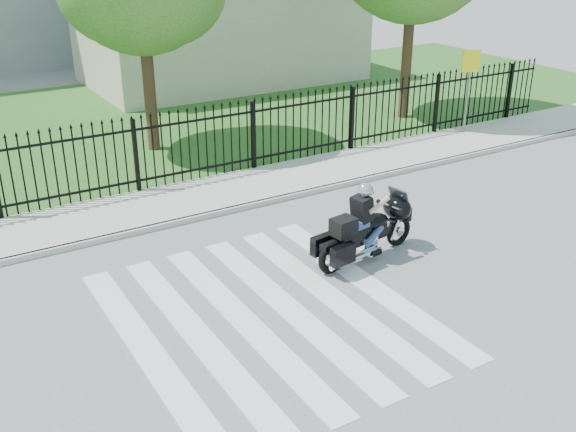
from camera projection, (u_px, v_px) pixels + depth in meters
ground at (267, 315)px, 10.84m from camera, size 120.00×120.00×0.00m
crosswalk at (267, 315)px, 10.83m from camera, size 5.00×5.50×0.01m
sidewalk at (155, 207)px, 14.73m from camera, size 40.00×2.00×0.12m
curb at (172, 223)px, 13.94m from camera, size 40.00×0.12×0.12m
grass_strip at (71, 130)px, 20.23m from camera, size 40.00×12.00×0.02m
iron_fence at (136, 158)px, 15.17m from camera, size 26.00×0.04×1.80m
building_low at (221, 34)px, 25.96m from camera, size 10.00×6.00×3.50m
motorcycle_rider at (365, 228)px, 12.37m from camera, size 2.36×0.95×1.56m
traffic_sign at (470, 74)px, 19.05m from camera, size 0.49×0.24×2.36m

